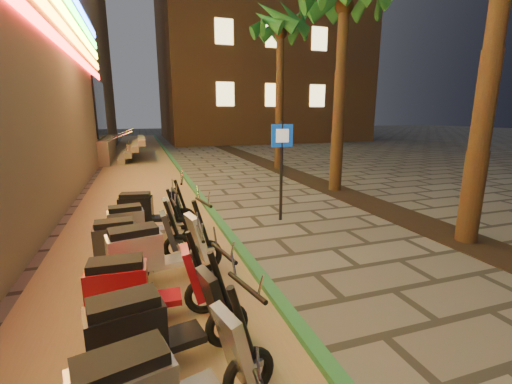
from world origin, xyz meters
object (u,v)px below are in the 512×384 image
object	(u,v)px
scooter_8	(131,240)
scooter_6	(140,286)
scooter_10	(148,210)
pedestrian_sign	(282,157)
scooter_9	(139,223)
scooter_5	(153,327)
scooter_7	(154,251)

from	to	relation	value
scooter_8	scooter_6	bearing A→B (deg)	-88.05
scooter_6	scooter_10	xyz separation A→B (m)	(0.19, 3.50, 0.00)
pedestrian_sign	scooter_9	world-z (taller)	pedestrian_sign
scooter_5	scooter_6	world-z (taller)	scooter_5
scooter_7	scooter_8	xyz separation A→B (m)	(-0.33, 0.75, -0.06)
pedestrian_sign	scooter_9	bearing A→B (deg)	-164.93
scooter_5	scooter_6	bearing A→B (deg)	86.74
pedestrian_sign	scooter_6	xyz separation A→B (m)	(-3.24, -3.35, -1.04)
scooter_9	scooter_5	bearing A→B (deg)	-94.11
scooter_5	scooter_9	size ratio (longest dim) A/B	1.07
pedestrian_sign	scooter_5	bearing A→B (deg)	-122.85
scooter_5	scooter_8	distance (m)	2.63
scooter_5	scooter_6	xyz separation A→B (m)	(-0.12, 0.90, -0.01)
scooter_6	scooter_7	distance (m)	1.00
scooter_6	pedestrian_sign	bearing A→B (deg)	48.21
pedestrian_sign	scooter_7	distance (m)	3.98
pedestrian_sign	scooter_9	size ratio (longest dim) A/B	1.53
scooter_5	scooter_7	distance (m)	1.88
pedestrian_sign	scooter_6	bearing A→B (deg)	-130.61
scooter_5	scooter_8	world-z (taller)	scooter_5
pedestrian_sign	scooter_6	world-z (taller)	pedestrian_sign
pedestrian_sign	scooter_8	size ratio (longest dim) A/B	1.51
scooter_6	scooter_7	size ratio (longest dim) A/B	0.92
scooter_5	scooter_9	world-z (taller)	scooter_5
scooter_7	scooter_10	bearing A→B (deg)	78.93
scooter_5	scooter_10	distance (m)	4.40
scooter_9	scooter_10	size ratio (longest dim) A/B	0.95
scooter_8	scooter_7	bearing A→B (deg)	-68.36
scooter_8	scooter_9	bearing A→B (deg)	79.96
scooter_5	scooter_8	xyz separation A→B (m)	(-0.25, 2.62, -0.03)
pedestrian_sign	scooter_10	bearing A→B (deg)	-179.38
scooter_9	scooter_6	bearing A→B (deg)	-96.07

